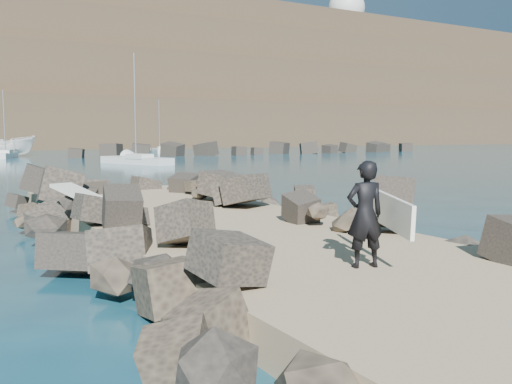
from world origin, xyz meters
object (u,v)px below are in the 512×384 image
surfboard_resting (90,203)px  radome (346,14)px  surfer_with_board (368,214)px  boat_imported (7,146)px  sailboat_c (136,160)px

surfboard_resting → radome: 192.73m
surfer_with_board → surfboard_resting: bearing=109.3°
boat_imported → surfer_with_board: bearing=-163.6°
boat_imported → radome: bearing=-37.2°
boat_imported → radome: radome is taller
boat_imported → sailboat_c: (8.11, -24.96, -0.94)m
surfer_with_board → sailboat_c: (10.89, 44.36, -1.14)m
boat_imported → radome: size_ratio=0.34×
surfboard_resting → boat_imported: (5.41, 61.79, 0.25)m
surfboard_resting → surfer_with_board: surfer_with_board is taller
boat_imported → sailboat_c: 26.26m
surfer_with_board → sailboat_c: sailboat_c is taller
surfboard_resting → radome: (123.46, 141.82, 42.32)m
surfboard_resting → radome: size_ratio=0.13×
surfer_with_board → sailboat_c: bearing=76.2°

